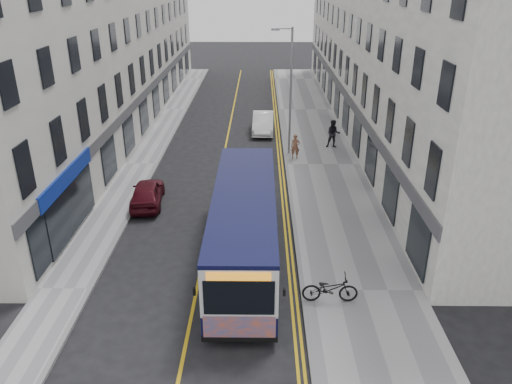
{
  "coord_description": "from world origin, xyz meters",
  "views": [
    {
      "loc": [
        2.4,
        -16.78,
        11.06
      ],
      "look_at": [
        2.19,
        4.42,
        1.6
      ],
      "focal_mm": 35.0,
      "sensor_mm": 36.0,
      "label": 1
    }
  ],
  "objects_px": {
    "pedestrian_far": "(333,134)",
    "car_white": "(263,123)",
    "car_maroon": "(147,193)",
    "streetlamp": "(289,88)",
    "bicycle": "(330,289)",
    "pedestrian_near": "(295,147)",
    "city_bus": "(244,224)"
  },
  "relations": [
    {
      "from": "bicycle",
      "to": "car_white",
      "type": "distance_m",
      "value": 21.06
    },
    {
      "from": "pedestrian_near",
      "to": "car_white",
      "type": "bearing_deg",
      "value": 110.95
    },
    {
      "from": "car_maroon",
      "to": "city_bus",
      "type": "bearing_deg",
      "value": 128.52
    },
    {
      "from": "pedestrian_near",
      "to": "pedestrian_far",
      "type": "distance_m",
      "value": 3.45
    },
    {
      "from": "city_bus",
      "to": "car_white",
      "type": "relative_size",
      "value": 2.47
    },
    {
      "from": "bicycle",
      "to": "car_white",
      "type": "relative_size",
      "value": 0.46
    },
    {
      "from": "streetlamp",
      "to": "car_maroon",
      "type": "height_order",
      "value": "streetlamp"
    },
    {
      "from": "pedestrian_far",
      "to": "bicycle",
      "type": "bearing_deg",
      "value": -93.02
    },
    {
      "from": "bicycle",
      "to": "pedestrian_near",
      "type": "xyz_separation_m",
      "value": [
        -0.31,
        14.92,
        0.25
      ]
    },
    {
      "from": "streetlamp",
      "to": "car_white",
      "type": "relative_size",
      "value": 1.85
    },
    {
      "from": "city_bus",
      "to": "pedestrian_near",
      "type": "bearing_deg",
      "value": 76.74
    },
    {
      "from": "pedestrian_near",
      "to": "car_white",
      "type": "distance_m",
      "value": 6.34
    },
    {
      "from": "streetlamp",
      "to": "pedestrian_near",
      "type": "height_order",
      "value": "streetlamp"
    },
    {
      "from": "streetlamp",
      "to": "pedestrian_near",
      "type": "distance_m",
      "value": 3.64
    },
    {
      "from": "city_bus",
      "to": "bicycle",
      "type": "xyz_separation_m",
      "value": [
        3.14,
        -2.92,
        -1.05
      ]
    },
    {
      "from": "pedestrian_far",
      "to": "car_white",
      "type": "height_order",
      "value": "pedestrian_far"
    },
    {
      "from": "bicycle",
      "to": "streetlamp",
      "type": "bearing_deg",
      "value": 3.07
    },
    {
      "from": "car_maroon",
      "to": "streetlamp",
      "type": "bearing_deg",
      "value": -140.13
    },
    {
      "from": "pedestrian_far",
      "to": "car_maroon",
      "type": "relative_size",
      "value": 0.5
    },
    {
      "from": "pedestrian_near",
      "to": "city_bus",
      "type": "bearing_deg",
      "value": -100.78
    },
    {
      "from": "streetlamp",
      "to": "pedestrian_far",
      "type": "height_order",
      "value": "streetlamp"
    },
    {
      "from": "bicycle",
      "to": "car_white",
      "type": "bearing_deg",
      "value": 6.77
    },
    {
      "from": "car_maroon",
      "to": "bicycle",
      "type": "bearing_deg",
      "value": 129.74
    },
    {
      "from": "car_white",
      "to": "streetlamp",
      "type": "bearing_deg",
      "value": -71.08
    },
    {
      "from": "bicycle",
      "to": "pedestrian_far",
      "type": "height_order",
      "value": "pedestrian_far"
    },
    {
      "from": "car_white",
      "to": "car_maroon",
      "type": "bearing_deg",
      "value": -113.98
    },
    {
      "from": "streetlamp",
      "to": "car_maroon",
      "type": "distance_m",
      "value": 11.35
    },
    {
      "from": "streetlamp",
      "to": "pedestrian_near",
      "type": "bearing_deg",
      "value": -66.92
    },
    {
      "from": "city_bus",
      "to": "car_maroon",
      "type": "xyz_separation_m",
      "value": [
        -5.16,
        5.39,
        -1.05
      ]
    },
    {
      "from": "city_bus",
      "to": "pedestrian_near",
      "type": "xyz_separation_m",
      "value": [
        2.83,
        12.0,
        -0.8
      ]
    },
    {
      "from": "bicycle",
      "to": "city_bus",
      "type": "bearing_deg",
      "value": 47.54
    },
    {
      "from": "pedestrian_far",
      "to": "pedestrian_near",
      "type": "bearing_deg",
      "value": -135.87
    }
  ]
}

